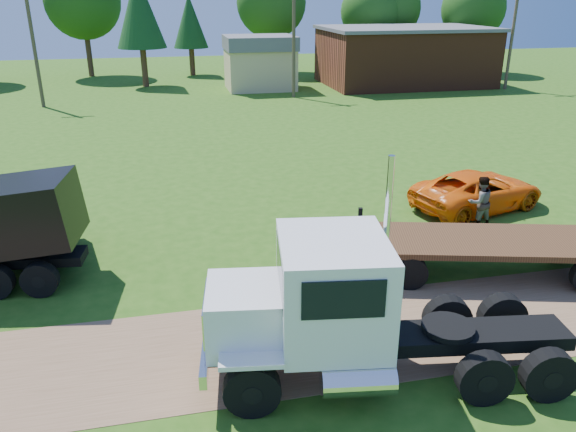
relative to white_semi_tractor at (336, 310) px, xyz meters
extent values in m
plane|color=#275212|center=(1.43, 1.47, -1.74)|extent=(140.00, 140.00, 0.00)
cube|color=brown|center=(1.43, 1.47, -1.74)|extent=(120.00, 4.20, 0.01)
cube|color=black|center=(1.29, -0.16, -0.86)|extent=(8.39, 2.23, 0.33)
cylinder|color=black|center=(-2.07, -0.87, -1.13)|extent=(1.26, 0.56, 1.22)
cylinder|color=black|center=(-2.07, -0.87, -1.13)|extent=(0.48, 0.47, 0.43)
cylinder|color=black|center=(-1.73, 1.48, -1.13)|extent=(1.26, 0.56, 1.22)
cylinder|color=black|center=(-1.73, 1.48, -1.13)|extent=(0.48, 0.47, 0.43)
cylinder|color=black|center=(2.87, -1.58, -1.13)|extent=(1.26, 0.56, 1.22)
cylinder|color=black|center=(2.87, -1.58, -1.13)|extent=(0.48, 0.47, 0.43)
cylinder|color=black|center=(3.21, 0.77, -1.13)|extent=(1.26, 0.56, 1.22)
cylinder|color=black|center=(3.21, 0.77, -1.13)|extent=(0.48, 0.47, 0.43)
cylinder|color=black|center=(4.30, -1.79, -1.13)|extent=(1.26, 0.56, 1.22)
cylinder|color=black|center=(4.30, -1.79, -1.13)|extent=(0.48, 0.47, 0.43)
cylinder|color=black|center=(4.64, 0.56, -1.13)|extent=(1.26, 0.56, 1.22)
cylinder|color=black|center=(4.64, 0.56, -1.13)|extent=(0.48, 0.47, 0.43)
cube|color=white|center=(-1.85, 0.29, -0.02)|extent=(2.25, 2.15, 1.33)
cube|color=silver|center=(-2.83, 0.44, -0.08)|extent=(0.32, 1.66, 1.11)
cube|color=silver|center=(-2.89, 0.44, -0.86)|extent=(0.53, 2.55, 0.33)
cube|color=white|center=(-0.09, 0.04, 0.53)|extent=(2.69, 2.97, 2.33)
cube|color=black|center=(-1.22, 0.20, 1.03)|extent=(0.37, 2.21, 0.94)
cube|color=black|center=(-0.28, -1.29, 1.03)|extent=(1.65, 0.28, 0.83)
cube|color=black|center=(0.10, 1.37, 1.03)|extent=(1.65, 0.28, 0.83)
cube|color=white|center=(-2.07, -0.87, -0.41)|extent=(1.39, 0.68, 0.11)
cube|color=white|center=(-1.73, 1.48, -0.41)|extent=(1.39, 0.68, 0.11)
cylinder|color=silver|center=(0.12, -1.28, -0.97)|extent=(1.63, 0.88, 0.67)
cylinder|color=silver|center=(1.26, 0.46, 0.81)|extent=(0.18, 0.18, 5.11)
cylinder|color=black|center=(2.60, -0.34, -0.60)|extent=(1.38, 1.38, 0.13)
cylinder|color=black|center=(-8.35, 7.55, -1.21)|extent=(1.10, 0.46, 1.07)
cylinder|color=black|center=(-8.35, 7.55, -1.21)|extent=(0.41, 0.40, 0.37)
cylinder|color=black|center=(-7.34, 5.38, -1.21)|extent=(1.10, 0.46, 1.07)
cylinder|color=black|center=(-7.34, 5.38, -1.21)|extent=(0.41, 0.40, 0.37)
cylinder|color=black|center=(-7.10, 7.40, -1.21)|extent=(1.10, 0.46, 1.07)
cylinder|color=black|center=(-7.10, 7.40, -1.21)|extent=(0.41, 0.40, 0.37)
cube|color=black|center=(-8.28, 6.52, 0.44)|extent=(4.49, 2.81, 2.35)
cylinder|color=black|center=(-7.67, 7.40, -1.13)|extent=(1.29, 0.64, 1.23)
cylinder|color=black|center=(-7.67, 7.40, -1.13)|extent=(0.51, 0.50, 0.43)
cylinder|color=black|center=(-8.16, 9.71, -1.13)|extent=(1.29, 0.64, 1.23)
cylinder|color=black|center=(-8.16, 9.71, -1.13)|extent=(0.51, 0.50, 0.43)
cube|color=black|center=(-8.68, 8.39, -0.23)|extent=(4.37, 3.34, 0.90)
imported|color=orange|center=(8.86, 9.13, -0.95)|extent=(6.21, 4.11, 1.59)
cube|color=#3C2213|center=(6.23, 3.86, -0.64)|extent=(8.77, 4.60, 0.19)
cube|color=black|center=(6.23, 3.86, -0.90)|extent=(8.39, 3.18, 0.26)
cylinder|color=black|center=(3.41, 3.47, -1.22)|extent=(1.10, 0.57, 1.05)
cylinder|color=black|center=(3.98, 5.60, -1.22)|extent=(1.10, 0.57, 1.05)
cylinder|color=black|center=(9.05, 4.25, -1.22)|extent=(1.10, 0.57, 1.05)
cube|color=black|center=(2.27, 4.91, -0.12)|extent=(0.15, 0.15, 1.05)
imported|color=#999999|center=(7.92, 7.38, -0.74)|extent=(1.03, 0.84, 2.01)
cube|color=brown|center=(19.43, 41.47, 0.76)|extent=(15.00, 10.00, 5.00)
cube|color=#5C5D62|center=(19.43, 41.47, 3.41)|extent=(15.40, 10.40, 0.30)
cube|color=tan|center=(5.43, 41.47, 0.06)|extent=(6.00, 5.00, 3.60)
cube|color=#5C5D62|center=(5.43, 41.47, 2.36)|extent=(6.20, 5.40, 1.20)
cylinder|color=#453A27|center=(-12.57, 36.47, 2.76)|extent=(0.28, 0.28, 9.00)
cylinder|color=#453A27|center=(7.43, 36.47, 2.76)|extent=(0.28, 0.28, 9.00)
cylinder|color=#453A27|center=(27.43, 36.47, 2.76)|extent=(0.28, 0.28, 9.00)
cylinder|color=#3C2518|center=(-10.64, 53.58, 0.27)|extent=(0.56, 0.56, 4.02)
sphere|color=#1A4411|center=(-10.64, 53.58, 5.72)|extent=(7.58, 7.58, 7.58)
cylinder|color=#3C2518|center=(-0.09, 52.10, -0.30)|extent=(0.56, 0.56, 2.88)
cone|color=#103619|center=(-0.09, 52.10, 3.77)|extent=(3.62, 3.62, 5.35)
cylinder|color=#3C2518|center=(8.59, 52.19, 0.22)|extent=(0.56, 0.56, 3.92)
sphere|color=#1A4411|center=(8.59, 52.19, 5.54)|extent=(7.40, 7.40, 7.40)
cylinder|color=#3C2518|center=(19.20, 50.52, -0.02)|extent=(0.56, 0.56, 3.44)
sphere|color=#1A4411|center=(19.20, 50.52, 4.65)|extent=(6.49, 6.49, 6.49)
cylinder|color=#3C2518|center=(29.76, 47.80, 0.05)|extent=(0.56, 0.56, 3.59)
sphere|color=#1A4411|center=(29.76, 47.80, 4.92)|extent=(6.77, 6.77, 6.77)
cylinder|color=#3C2518|center=(-4.91, 45.25, 0.04)|extent=(0.56, 0.56, 3.56)
cone|color=#103619|center=(-4.91, 45.25, 5.08)|extent=(4.48, 4.48, 6.62)
cylinder|color=#3C2518|center=(21.69, 51.33, 0.04)|extent=(0.56, 0.56, 3.57)
sphere|color=#1A4411|center=(21.69, 51.33, 4.88)|extent=(6.73, 6.73, 6.73)
camera|label=1|loc=(-3.39, -10.34, 6.60)|focal=35.00mm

